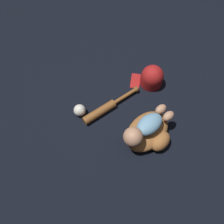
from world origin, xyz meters
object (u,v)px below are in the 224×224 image
object	(u,v)px
baby_figure	(145,128)
baseball	(80,110)
baseball_glove	(149,133)
baseball_cap	(152,77)
baseball_bat	(106,108)

from	to	relation	value
baby_figure	baseball	distance (m)	0.44
baseball_glove	baseball	xyz separation A→B (m)	(0.18, -0.42, -0.01)
baseball_cap	baseball	bearing A→B (deg)	-19.04
baseball_glove	baseball_cap	bearing A→B (deg)	-143.13
baseball	baseball_glove	bearing A→B (deg)	113.29
baseball	baseball_cap	world-z (taller)	baseball_cap
baseball_bat	baseball	world-z (taller)	baseball
baseball_glove	baseball	size ratio (longest dim) A/B	4.07
baseball_glove	baby_figure	bearing A→B (deg)	-29.68
baby_figure	baseball	size ratio (longest dim) A/B	4.62
baby_figure	baseball_bat	distance (m)	0.32
baseball_glove	baseball_bat	size ratio (longest dim) A/B	0.72
baseball	baseball_cap	distance (m)	0.54
baseball_glove	baseball_cap	size ratio (longest dim) A/B	1.36
baseball_glove	baseball	bearing A→B (deg)	-66.71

